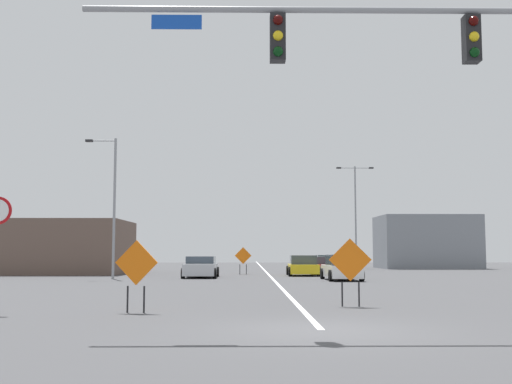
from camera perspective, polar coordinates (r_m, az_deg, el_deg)
The scene contains 15 objects.
ground at distance 13.71m, azimuth 5.88°, elevation -12.21°, with size 166.35×166.35×0.00m, color #444447.
road_centre_stripe at distance 59.77m, azimuth 0.68°, elevation -6.94°, with size 0.16×92.41×0.01m.
traffic_signal_assembly at distance 14.92m, azimuth 18.95°, elevation 10.24°, with size 12.90×0.44×7.33m.
street_lamp_mid_left at distance 39.58m, azimuth -12.76°, elevation -0.79°, with size 1.92×0.24×8.56m.
street_lamp_near_left at distance 62.18m, azimuth 8.91°, elevation -1.52°, with size 3.61×0.24×9.90m.
construction_sign_left_lane at distance 46.36m, azimuth -1.16°, elevation -5.86°, with size 1.21×0.18×1.96m.
construction_sign_median_near at distance 19.45m, azimuth 8.44°, elevation -6.33°, with size 1.28×0.20×2.04m.
construction_sign_right_shoulder at distance 17.60m, azimuth -10.68°, elevation -6.59°, with size 1.19×0.29×1.95m.
car_green_mid at distance 54.31m, azimuth 6.34°, elevation -6.41°, with size 2.07×3.94×1.36m.
car_silver_distant at distance 40.90m, azimuth -4.97°, elevation -6.74°, with size 2.17×4.54×1.34m.
car_white_approaching at distance 37.27m, azimuth 7.66°, elevation -6.80°, with size 2.05×4.59×1.47m.
car_yellow_far at distance 43.93m, azimuth 4.24°, elevation -6.67°, with size 2.17×3.96×1.39m.
car_red_near at distance 47.97m, azimuth 5.83°, elevation -6.57°, with size 2.11×4.42×1.27m.
roadside_building_east at distance 65.51m, azimuth 15.01°, elevation -4.35°, with size 9.32×6.80×5.19m.
roadside_building_west at distance 49.96m, azimuth -16.85°, elevation -4.76°, with size 9.38×8.35×3.95m.
Camera 1 is at (-1.57, -13.52, 1.64)m, focal length 44.62 mm.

